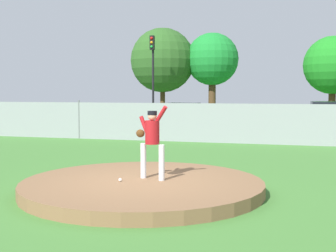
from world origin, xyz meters
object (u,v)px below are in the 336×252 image
parked_car_teal (328,120)px  traffic_light_near (153,65)px  baseball (120,180)px  parked_car_champagne (180,119)px  pitcher_youth (152,137)px

parked_car_teal → traffic_light_near: traffic_light_near is taller
baseball → parked_car_champagne: bearing=99.1°
parked_car_teal → parked_car_champagne: parked_car_teal is taller
parked_car_champagne → traffic_light_near: 6.47m
pitcher_youth → parked_car_teal: size_ratio=0.39×
pitcher_youth → baseball: bearing=-142.7°
parked_car_teal → baseball: bearing=-109.8°
parked_car_champagne → traffic_light_near: traffic_light_near is taller
baseball → parked_car_champagne: size_ratio=0.02×
baseball → traffic_light_near: size_ratio=0.01×
pitcher_youth → baseball: size_ratio=22.44×
pitcher_youth → parked_car_teal: pitcher_youth is taller
pitcher_youth → traffic_light_near: bearing=107.6°
parked_car_champagne → traffic_light_near: bearing=122.5°
parked_car_teal → traffic_light_near: bearing=156.7°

